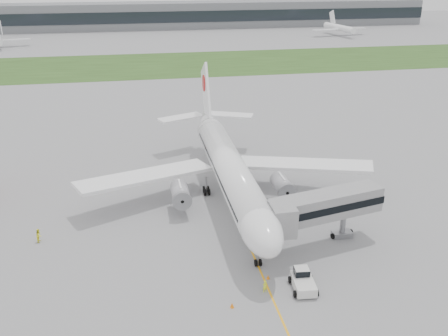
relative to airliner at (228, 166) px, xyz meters
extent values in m
plane|color=#959598|center=(0.00, -4.87, -5.66)|extent=(600.00, 600.00, 0.00)
cube|color=#2A461A|center=(0.00, 115.13, -5.65)|extent=(600.00, 50.00, 0.02)
cube|color=slate|center=(0.00, 225.13, 1.34)|extent=(320.00, 22.00, 14.00)
cube|color=black|center=(0.00, 214.13, 1.34)|extent=(320.00, 0.60, 6.00)
cylinder|color=white|center=(0.00, -0.87, -0.06)|extent=(5.00, 38.00, 5.00)
ellipsoid|color=white|center=(0.00, -20.37, -0.06)|extent=(5.00, 11.00, 5.00)
cube|color=black|center=(0.00, -21.37, 0.84)|extent=(3.20, 1.54, 1.14)
cone|color=white|center=(0.00, 21.13, 0.74)|extent=(5.00, 10.53, 6.16)
cube|color=white|center=(-13.00, 1.13, -1.26)|extent=(22.13, 13.52, 1.70)
cube|color=white|center=(13.00, 1.13, -1.26)|extent=(22.13, 13.52, 1.70)
cylinder|color=#A6A5AA|center=(-8.00, -3.37, -2.66)|extent=(2.70, 5.20, 2.70)
cylinder|color=#A6A5AA|center=(8.00, -3.37, -2.66)|extent=(2.70, 5.20, 2.70)
cube|color=white|center=(0.00, 22.63, 5.84)|extent=(0.45, 10.90, 12.76)
cylinder|color=#B80A0D|center=(0.00, 23.63, 7.84)|extent=(0.60, 3.20, 3.20)
cube|color=white|center=(-5.00, 23.63, 1.14)|extent=(9.54, 6.34, 0.35)
cube|color=white|center=(5.00, 23.63, 1.14)|extent=(9.54, 6.34, 0.35)
cylinder|color=gray|center=(0.00, -19.87, -4.11)|extent=(0.24, 0.24, 3.10)
cylinder|color=black|center=(-3.20, 2.13, -5.11)|extent=(1.40, 1.10, 1.10)
cylinder|color=black|center=(3.20, 2.13, -5.11)|extent=(1.40, 1.10, 1.10)
cube|color=silver|center=(4.00, -25.55, -4.92)|extent=(2.71, 4.39, 1.12)
cube|color=silver|center=(4.10, -24.44, -3.99)|extent=(1.81, 1.64, 0.93)
cube|color=black|center=(4.10, -24.44, -3.94)|extent=(1.86, 1.69, 0.79)
cylinder|color=black|center=(2.88, -24.04, -5.24)|extent=(0.40, 0.86, 0.84)
cylinder|color=black|center=(5.38, -24.28, -5.24)|extent=(0.40, 0.86, 0.84)
cylinder|color=black|center=(2.62, -26.82, -5.24)|extent=(0.40, 0.86, 0.84)
cylinder|color=black|center=(5.12, -27.06, -5.24)|extent=(0.40, 0.86, 0.84)
cube|color=gray|center=(10.07, -16.29, 0.20)|extent=(16.14, 6.77, 3.38)
cube|color=black|center=(10.07, -16.29, 0.20)|extent=(16.38, 6.93, 1.01)
cube|color=gray|center=(3.17, -19.00, 0.20)|extent=(2.93, 3.83, 3.83)
cylinder|color=gray|center=(13.25, -14.99, -3.52)|extent=(0.79, 0.79, 4.28)
cube|color=gray|center=(13.25, -14.99, -5.27)|extent=(2.99, 2.13, 0.79)
cylinder|color=black|center=(11.82, -15.32, -5.27)|extent=(0.50, 0.84, 0.79)
cylinder|color=black|center=(14.68, -14.67, -5.27)|extent=(0.50, 0.84, 0.79)
cone|color=orange|center=(-4.84, -27.33, -5.35)|extent=(0.45, 0.45, 0.62)
cone|color=orange|center=(0.50, -22.84, -5.38)|extent=(0.41, 0.41, 0.56)
imported|color=#EAFE2A|center=(-0.56, -25.24, -4.87)|extent=(0.66, 0.53, 1.58)
imported|color=#FEFB2A|center=(-27.97, -8.68, -4.69)|extent=(0.84, 1.02, 1.93)
camera|label=1|loc=(-13.97, -71.50, 29.87)|focal=40.00mm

